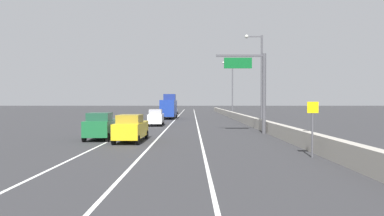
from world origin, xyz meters
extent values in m
plane|color=#2D2D30|center=(0.00, 64.00, 0.00)|extent=(320.00, 320.00, 0.00)
cube|color=silver|center=(-5.50, 55.00, 0.00)|extent=(0.16, 130.00, 0.00)
cube|color=silver|center=(-2.00, 55.00, 0.00)|extent=(0.16, 130.00, 0.00)
cube|color=silver|center=(1.50, 55.00, 0.00)|extent=(0.16, 130.00, 0.00)
cube|color=#9E998E|center=(8.17, 40.00, 0.55)|extent=(0.60, 120.00, 1.10)
cylinder|color=#47474C|center=(7.57, 27.17, 3.75)|extent=(0.36, 0.36, 7.50)
cube|color=#47474C|center=(5.32, 27.17, 7.30)|extent=(4.50, 0.20, 0.20)
cube|color=#0C5923|center=(5.09, 27.05, 6.60)|extent=(2.60, 0.10, 1.00)
cylinder|color=#4C4C51|center=(7.27, 14.18, 1.20)|extent=(0.10, 0.10, 2.40)
cube|color=yellow|center=(7.27, 14.14, 2.70)|extent=(0.60, 0.04, 0.60)
cylinder|color=#4C4C51|center=(9.05, 35.06, 5.41)|extent=(0.24, 0.24, 10.82)
cube|color=#4C4C51|center=(8.15, 35.06, 10.67)|extent=(1.80, 0.12, 0.12)
sphere|color=beige|center=(7.25, 35.06, 10.67)|extent=(0.44, 0.44, 0.44)
cylinder|color=#4C4C51|center=(8.81, 60.69, 5.41)|extent=(0.24, 0.24, 10.82)
cube|color=#4C4C51|center=(7.91, 60.69, 10.67)|extent=(1.80, 0.12, 0.12)
sphere|color=beige|center=(7.01, 60.69, 10.67)|extent=(0.44, 0.44, 0.44)
cube|color=white|center=(-3.70, 37.19, 0.89)|extent=(1.84, 4.43, 1.10)
cube|color=#96969E|center=(-3.69, 36.76, 1.74)|extent=(1.57, 2.01, 0.60)
cylinder|color=black|center=(-4.53, 38.91, 0.34)|extent=(0.24, 0.69, 0.68)
cylinder|color=black|center=(-2.96, 38.95, 0.34)|extent=(0.24, 0.69, 0.68)
cylinder|color=black|center=(-4.43, 35.43, 0.34)|extent=(0.24, 0.69, 0.68)
cylinder|color=black|center=(-2.87, 35.48, 0.34)|extent=(0.24, 0.69, 0.68)
cube|color=slate|center=(-3.66, 77.17, 0.87)|extent=(1.83, 4.13, 1.05)
cube|color=#4D505A|center=(-3.65, 76.76, 1.69)|extent=(1.58, 1.87, 0.60)
cylinder|color=black|center=(-4.48, 78.75, 0.34)|extent=(0.23, 0.68, 0.68)
cylinder|color=black|center=(-2.88, 78.78, 0.34)|extent=(0.23, 0.68, 0.68)
cylinder|color=black|center=(-4.44, 75.55, 0.34)|extent=(0.23, 0.68, 0.68)
cylinder|color=black|center=(-2.83, 75.58, 0.34)|extent=(0.23, 0.68, 0.68)
cube|color=#196033|center=(-6.42, 22.46, 0.94)|extent=(2.04, 4.08, 1.20)
cube|color=#1C4633|center=(-6.41, 22.06, 1.84)|extent=(1.73, 1.87, 0.60)
cylinder|color=black|center=(-7.34, 23.98, 0.34)|extent=(0.25, 0.69, 0.68)
cylinder|color=black|center=(-5.62, 24.05, 0.34)|extent=(0.25, 0.69, 0.68)
cylinder|color=black|center=(-7.23, 20.87, 0.34)|extent=(0.25, 0.69, 0.68)
cylinder|color=black|center=(-5.50, 20.94, 0.34)|extent=(0.25, 0.69, 0.68)
cube|color=gold|center=(-3.77, 21.18, 0.89)|extent=(1.94, 4.73, 1.10)
cube|color=olive|center=(-3.78, 20.71, 1.74)|extent=(1.67, 2.14, 0.60)
cylinder|color=black|center=(-4.58, 23.09, 0.34)|extent=(0.23, 0.68, 0.68)
cylinder|color=black|center=(-2.89, 23.06, 0.34)|extent=(0.23, 0.68, 0.68)
cylinder|color=black|center=(-4.65, 19.30, 0.34)|extent=(0.23, 0.68, 0.68)
cylinder|color=black|center=(-2.97, 19.27, 0.34)|extent=(0.23, 0.68, 0.68)
cube|color=navy|center=(-3.25, 53.38, 1.87)|extent=(2.48, 8.33, 2.74)
cube|color=navy|center=(-3.24, 55.21, 3.79)|extent=(2.13, 1.85, 1.10)
cylinder|color=black|center=(-4.34, 56.84, 0.50)|extent=(0.23, 1.00, 1.00)
cylinder|color=black|center=(-2.10, 56.82, 0.50)|extent=(0.23, 1.00, 1.00)
cylinder|color=black|center=(-4.41, 49.93, 0.50)|extent=(0.23, 1.00, 1.00)
cylinder|color=black|center=(-2.17, 49.91, 0.50)|extent=(0.23, 1.00, 1.00)
camera|label=1|loc=(0.81, -3.08, 3.02)|focal=30.21mm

